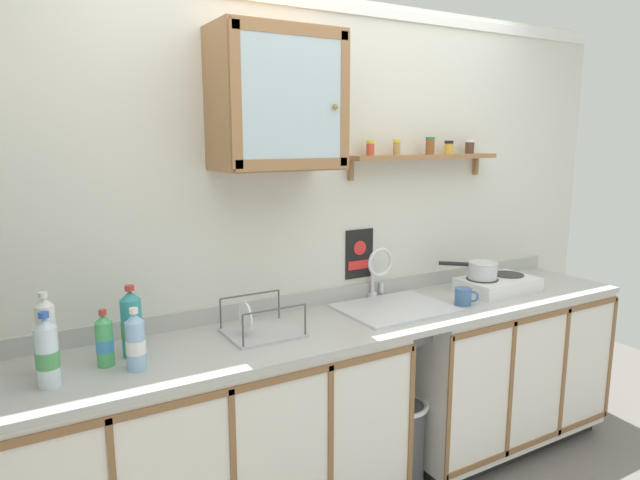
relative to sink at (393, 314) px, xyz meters
The scene contains 19 objects.
back_wall 0.49m from the sink, 131.97° to the left, with size 3.84×0.07×2.41m.
lower_cabinet_run 1.08m from the sink, behind, with size 1.73×0.57×0.88m.
lower_cabinet_run_right 0.85m from the sink, ahead, with size 1.29×0.57×0.88m.
countertop 0.25m from the sink, behind, with size 3.20×0.60×0.03m, color #B2B2AD.
backsplash 0.35m from the sink, 135.90° to the left, with size 3.20×0.02×0.08m, color #B2B2AD.
sink is the anchor object (origin of this frame).
hot_plate_stove 0.69m from the sink, ahead, with size 0.42×0.27×0.08m.
saucepan 0.61m from the sink, ahead, with size 0.26×0.25×0.09m.
bottle_detergent_teal_0 1.27m from the sink, behind, with size 0.08×0.08×0.28m.
bottle_water_blue_1 1.29m from the sink, behind, with size 0.07×0.07×0.24m.
bottle_soda_green_2 1.37m from the sink, behind, with size 0.06×0.06×0.22m.
bottle_opaque_white_3 1.56m from the sink, behind, with size 0.07×0.07×0.31m.
bottle_water_clear_4 1.58m from the sink, behind, with size 0.08×0.08×0.27m.
dish_rack 0.73m from the sink, behind, with size 0.31×0.28×0.16m.
mug 0.38m from the sink, 21.09° to the right, with size 0.10×0.10×0.09m.
wall_cabinet 1.19m from the sink, behind, with size 0.55×0.33×0.60m.
spice_shelf 0.86m from the sink, 28.26° to the left, with size 0.93×0.14×0.22m.
warning_sign 0.36m from the sink, 100.29° to the left, with size 0.17×0.01×0.26m.
trash_bin 0.65m from the sink, 99.99° to the right, with size 0.26×0.26×0.46m.
Camera 1 is at (-1.43, -1.67, 1.76)m, focal length 31.46 mm.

